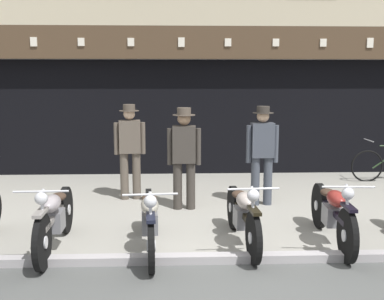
% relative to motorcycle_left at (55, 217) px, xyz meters
% --- Properties ---
extents(shop_facade, '(11.43, 4.42, 6.54)m').
position_rel_motorcycle_left_xyz_m(shop_facade, '(2.19, 6.42, 1.32)').
color(shop_facade, black).
rests_on(shop_facade, ground).
extents(motorcycle_left, '(0.62, 1.98, 0.92)m').
position_rel_motorcycle_left_xyz_m(motorcycle_left, '(0.00, 0.00, 0.00)').
color(motorcycle_left, black).
rests_on(motorcycle_left, ground).
extents(motorcycle_center_left, '(0.62, 2.04, 0.90)m').
position_rel_motorcycle_left_xyz_m(motorcycle_center_left, '(1.21, -0.07, -0.01)').
color(motorcycle_center_left, black).
rests_on(motorcycle_center_left, ground).
extents(motorcycle_center, '(0.62, 1.94, 0.91)m').
position_rel_motorcycle_left_xyz_m(motorcycle_center, '(2.42, 0.08, -0.01)').
color(motorcycle_center, black).
rests_on(motorcycle_center, ground).
extents(motorcycle_center_right, '(0.62, 1.98, 0.93)m').
position_rel_motorcycle_left_xyz_m(motorcycle_center_right, '(3.62, 0.09, -0.00)').
color(motorcycle_center_right, black).
rests_on(motorcycle_center_right, ground).
extents(salesman_left, '(0.56, 0.35, 1.72)m').
position_rel_motorcycle_left_xyz_m(salesman_left, '(0.73, 2.50, 0.53)').
color(salesman_left, brown).
rests_on(salesman_left, ground).
extents(shopkeeper_center, '(0.56, 0.37, 1.70)m').
position_rel_motorcycle_left_xyz_m(shopkeeper_center, '(1.69, 1.81, 0.53)').
color(shopkeeper_center, '#38332D').
rests_on(shopkeeper_center, ground).
extents(salesman_right, '(0.56, 0.35, 1.71)m').
position_rel_motorcycle_left_xyz_m(salesman_right, '(3.04, 2.03, 0.53)').
color(salesman_right, '#3D424C').
rests_on(salesman_right, ground).
extents(advert_board_near, '(0.77, 0.03, 0.93)m').
position_rel_motorcycle_left_xyz_m(advert_board_near, '(4.14, 4.82, 1.40)').
color(advert_board_near, silver).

